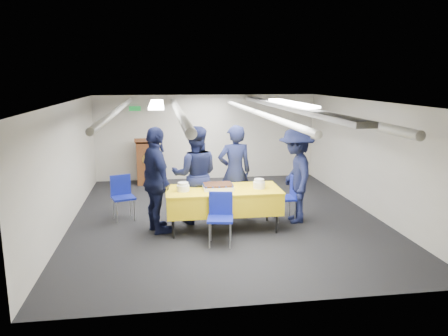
{
  "coord_description": "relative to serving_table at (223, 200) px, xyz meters",
  "views": [
    {
      "loc": [
        -1.23,
        -8.33,
        2.76
      ],
      "look_at": [
        -0.05,
        -0.2,
        1.05
      ],
      "focal_mm": 35.0,
      "sensor_mm": 36.0,
      "label": 1
    }
  ],
  "objects": [
    {
      "name": "room_shell",
      "position": [
        0.24,
        1.12,
        1.25
      ],
      "size": [
        6.0,
        7.0,
        2.3
      ],
      "color": "beige",
      "rests_on": "ground"
    },
    {
      "name": "plate_stack_right",
      "position": [
        0.66,
        -0.05,
        0.29
      ],
      "size": [
        0.22,
        0.22,
        0.17
      ],
      "color": "white",
      "rests_on": "serving_table"
    },
    {
      "name": "chair_near",
      "position": [
        -0.14,
        -0.67,
        -0.03
      ],
      "size": [
        0.49,
        0.49,
        0.87
      ],
      "color": "gray",
      "rests_on": "ground"
    },
    {
      "name": "plate_stack_left",
      "position": [
        -0.73,
        -0.05,
        0.28
      ],
      "size": [
        0.23,
        0.23,
        0.16
      ],
      "color": "white",
      "rests_on": "serving_table"
    },
    {
      "name": "podium",
      "position": [
        -1.46,
        3.75,
        0.05
      ],
      "size": [
        0.62,
        0.53,
        1.25
      ],
      "color": "brown",
      "rests_on": "ground"
    },
    {
      "name": "sailor_a",
      "position": [
        0.33,
        0.67,
        0.37
      ],
      "size": [
        0.72,
        0.52,
        1.86
      ],
      "primitive_type": "imported",
      "rotation": [
        0.0,
        0.0,
        3.25
      ],
      "color": "black",
      "rests_on": "ground"
    },
    {
      "name": "sheet_cake",
      "position": [
        -0.09,
        0.02,
        0.26
      ],
      "size": [
        0.55,
        0.43,
        0.1
      ],
      "color": "white",
      "rests_on": "serving_table"
    },
    {
      "name": "chair_right",
      "position": [
        1.35,
        0.34,
        -0.03
      ],
      "size": [
        0.43,
        0.43,
        0.87
      ],
      "color": "gray",
      "rests_on": "ground"
    },
    {
      "name": "serving_table",
      "position": [
        0.0,
        0.0,
        0.0
      ],
      "size": [
        2.08,
        0.95,
        0.77
      ],
      "color": "black",
      "rests_on": "ground"
    },
    {
      "name": "sailor_d",
      "position": [
        1.44,
        0.25,
        0.36
      ],
      "size": [
        0.79,
        1.24,
        1.84
      ],
      "primitive_type": "imported",
      "rotation": [
        0.0,
        0.0,
        -1.66
      ],
      "color": "black",
      "rests_on": "ground"
    },
    {
      "name": "ground",
      "position": [
        0.14,
        0.71,
        -0.56
      ],
      "size": [
        7.0,
        7.0,
        0.0
      ],
      "primitive_type": "plane",
      "color": "black",
      "rests_on": "ground"
    },
    {
      "name": "sailor_b",
      "position": [
        -0.47,
        0.49,
        0.38
      ],
      "size": [
        0.97,
        0.79,
        1.87
      ],
      "primitive_type": "imported",
      "rotation": [
        0.0,
        0.0,
        3.05
      ],
      "color": "black",
      "rests_on": "ground"
    },
    {
      "name": "sailor_c",
      "position": [
        -1.2,
        0.03,
        0.4
      ],
      "size": [
        0.81,
        1.22,
        1.92
      ],
      "primitive_type": "imported",
      "rotation": [
        0.0,
        0.0,
        1.9
      ],
      "color": "black",
      "rests_on": "ground"
    },
    {
      "name": "chair_left",
      "position": [
        -1.89,
        0.9,
        -0.03
      ],
      "size": [
        0.53,
        0.53,
        0.87
      ],
      "color": "gray",
      "rests_on": "ground"
    }
  ]
}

